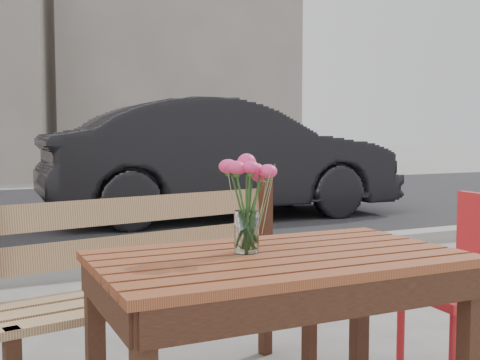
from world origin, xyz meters
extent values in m
cube|color=black|center=(0.00, 7.00, 0.00)|extent=(30.00, 8.00, 0.00)
cube|color=gray|center=(0.00, 3.00, 0.06)|extent=(30.00, 0.25, 0.12)
cube|color=gray|center=(5.00, 15.00, 3.00)|extent=(7.00, 3.00, 6.00)
cube|color=maroon|center=(0.12, -0.05, 0.72)|extent=(1.19, 0.70, 0.03)
cube|color=black|center=(0.67, 0.25, 0.35)|extent=(0.06, 0.06, 0.70)
cube|color=#886046|center=(-0.05, 0.62, 0.46)|extent=(1.50, 0.64, 0.03)
cube|color=#886046|center=(-0.08, 0.83, 0.71)|extent=(1.44, 0.28, 0.40)
cube|color=black|center=(0.64, 0.57, 0.24)|extent=(0.06, 0.06, 0.48)
cube|color=black|center=(0.58, 0.89, 0.44)|extent=(0.06, 0.06, 0.88)
cube|color=red|center=(1.14, 0.17, 0.43)|extent=(0.45, 0.45, 0.04)
cylinder|color=red|center=(0.98, 0.35, 0.21)|extent=(0.04, 0.04, 0.41)
cylinder|color=red|center=(1.32, 0.33, 0.21)|extent=(0.04, 0.04, 0.41)
cylinder|color=white|center=(0.04, 0.02, 0.80)|extent=(0.08, 0.08, 0.14)
cylinder|color=#2C5A25|center=(0.04, 0.02, 0.87)|extent=(0.05, 0.05, 0.28)
imported|color=black|center=(2.43, 5.61, 0.78)|extent=(4.78, 1.84, 1.55)
camera|label=1|loc=(-0.83, -1.74, 1.12)|focal=45.00mm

